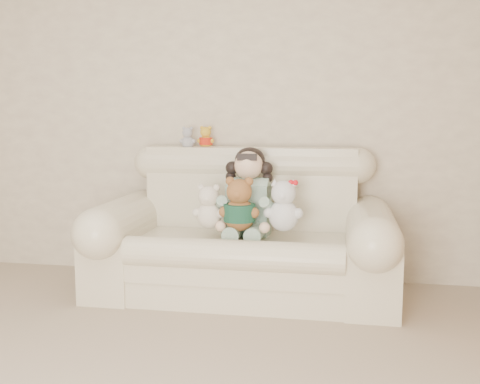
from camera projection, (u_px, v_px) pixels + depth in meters
name	position (u px, v px, depth m)	size (l,w,h in m)	color
wall_back	(194.00, 110.00, 4.43)	(4.50, 4.50, 0.00)	beige
sofa	(243.00, 223.00, 3.96)	(2.10, 0.95, 1.03)	beige
seated_child	(249.00, 191.00, 4.00)	(0.38, 0.46, 0.63)	#306D4B
brown_teddy	(239.00, 199.00, 3.78)	(0.27, 0.21, 0.42)	brown
white_cat	(284.00, 200.00, 3.77)	(0.26, 0.20, 0.41)	silver
cream_teddy	(209.00, 202.00, 3.86)	(0.23, 0.18, 0.36)	white
yellow_mini_bear	(206.00, 135.00, 4.32)	(0.13, 0.10, 0.20)	gold
grey_mini_plush	(188.00, 136.00, 4.29)	(0.13, 0.10, 0.20)	#ACACB3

